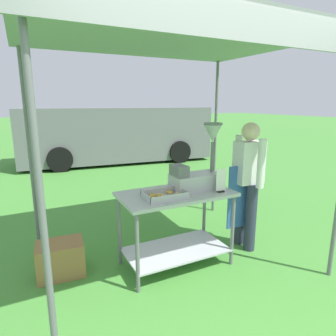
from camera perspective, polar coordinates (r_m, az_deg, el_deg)
ground_plane at (r=7.74m, az=-15.98°, el=-1.56°), size 70.00×70.00×0.00m
stall_canopy at (r=3.21m, az=0.89°, el=23.34°), size 2.99×2.39×2.53m
donut_cart at (r=3.30m, az=1.57°, el=-9.07°), size 1.25×0.68×0.87m
donut_tray at (r=3.03m, az=-0.74°, el=-5.51°), size 0.43×0.27×0.07m
donut_fryer at (r=3.31m, az=5.86°, el=-0.35°), size 0.61×0.28×0.75m
menu_sign at (r=3.26m, az=10.32°, el=-2.74°), size 0.13×0.05×0.26m
vendor at (r=3.76m, az=15.29°, el=-2.19°), size 0.46×0.53×1.61m
supply_crate at (r=3.50m, az=-20.29°, el=-16.34°), size 0.51×0.39×0.37m
van_grey at (r=9.42m, az=-10.07°, el=6.65°), size 5.84×2.50×1.69m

